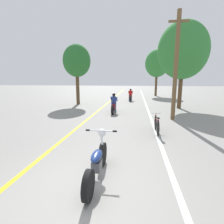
# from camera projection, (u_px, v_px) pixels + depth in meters

# --- Properties ---
(ground_plane) EXTENTS (120.00, 120.00, 0.00)m
(ground_plane) POSITION_uv_depth(u_px,v_px,m) (78.00, 194.00, 3.69)
(ground_plane) COLOR gray
(lane_stripe_center) EXTENTS (0.14, 48.00, 0.01)m
(lane_stripe_center) POSITION_uv_depth(u_px,v_px,m) (105.00, 105.00, 16.18)
(lane_stripe_center) COLOR yellow
(lane_stripe_center) RESTS_ON ground
(lane_stripe_edge) EXTENTS (0.14, 48.00, 0.01)m
(lane_stripe_edge) POSITION_uv_depth(u_px,v_px,m) (147.00, 106.00, 15.66)
(lane_stripe_edge) COLOR white
(lane_stripe_edge) RESTS_ON ground
(utility_pole) EXTENTS (1.10, 0.24, 6.09)m
(utility_pole) POSITION_uv_depth(u_px,v_px,m) (176.00, 66.00, 9.92)
(utility_pole) COLOR brown
(utility_pole) RESTS_ON ground
(roadside_tree_right_near) EXTENTS (3.89, 3.50, 6.83)m
(roadside_tree_right_near) POSITION_uv_depth(u_px,v_px,m) (183.00, 51.00, 13.64)
(roadside_tree_right_near) COLOR #513A23
(roadside_tree_right_near) RESTS_ON ground
(roadside_tree_right_far) EXTENTS (3.27, 2.94, 6.40)m
(roadside_tree_right_far) POSITION_uv_depth(u_px,v_px,m) (157.00, 64.00, 24.33)
(roadside_tree_right_far) COLOR #513A23
(roadside_tree_right_far) RESTS_ON ground
(roadside_tree_left) EXTENTS (2.55, 2.30, 5.51)m
(roadside_tree_left) POSITION_uv_depth(u_px,v_px,m) (77.00, 61.00, 16.08)
(roadside_tree_left) COLOR #513A23
(roadside_tree_left) RESTS_ON ground
(motorcycle_foreground) EXTENTS (0.83, 2.14, 1.08)m
(motorcycle_foreground) POSITION_uv_depth(u_px,v_px,m) (97.00, 161.00, 4.21)
(motorcycle_foreground) COLOR black
(motorcycle_foreground) RESTS_ON ground
(motorcycle_rider_lead) EXTENTS (0.50, 2.10, 1.40)m
(motorcycle_rider_lead) POSITION_uv_depth(u_px,v_px,m) (114.00, 105.00, 12.49)
(motorcycle_rider_lead) COLOR black
(motorcycle_rider_lead) RESTS_ON ground
(motorcycle_rider_far) EXTENTS (0.50, 2.16, 1.34)m
(motorcycle_rider_far) POSITION_uv_depth(u_px,v_px,m) (130.00, 96.00, 19.36)
(motorcycle_rider_far) COLOR black
(motorcycle_rider_far) RESTS_ON ground
(bicycle_parked) EXTENTS (0.44, 1.70, 0.82)m
(bicycle_parked) POSITION_uv_depth(u_px,v_px,m) (157.00, 125.00, 7.81)
(bicycle_parked) COLOR black
(bicycle_parked) RESTS_ON ground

